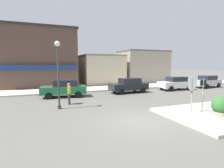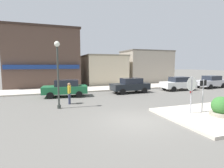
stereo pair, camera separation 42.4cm
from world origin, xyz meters
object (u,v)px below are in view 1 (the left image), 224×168
(lamp_post, at_px, (58,65))
(parked_car_third, at_px, (176,83))
(one_way_sign, at_px, (203,92))
(pedestrian_crossing_near, at_px, (69,93))
(parked_car_nearest, at_px, (64,88))
(parked_car_second, at_px, (129,85))
(parked_car_fourth, at_px, (207,81))
(planter, at_px, (221,108))
(stop_sign, at_px, (192,90))

(lamp_post, distance_m, parked_car_third, 14.32)
(parked_car_third, bearing_deg, one_way_sign, -123.08)
(pedestrian_crossing_near, bearing_deg, parked_car_third, 13.28)
(parked_car_nearest, distance_m, parked_car_second, 6.64)
(parked_car_third, xyz_separation_m, parked_car_fourth, (5.44, 0.31, 0.00))
(planter, relative_size, parked_car_third, 0.30)
(parked_car_nearest, bearing_deg, planter, -52.64)
(parked_car_second, bearing_deg, planter, -85.34)
(stop_sign, bearing_deg, pedestrian_crossing_near, 138.78)
(stop_sign, bearing_deg, planter, -41.34)
(planter, distance_m, parked_car_second, 9.76)
(parked_car_fourth, bearing_deg, stop_sign, -143.34)
(parked_car_nearest, bearing_deg, parked_car_third, -0.99)
(pedestrian_crossing_near, bearing_deg, one_way_sign, -37.70)
(planter, relative_size, parked_car_second, 0.30)
(parked_car_fourth, xyz_separation_m, pedestrian_crossing_near, (-18.15, -3.32, 0.06))
(one_way_sign, bearing_deg, planter, -74.20)
(parked_car_nearest, bearing_deg, pedestrian_crossing_near, -89.99)
(one_way_sign, bearing_deg, parked_car_nearest, 129.27)
(planter, relative_size, pedestrian_crossing_near, 0.76)
(stop_sign, xyz_separation_m, pedestrian_crossing_near, (-6.29, 5.51, -0.65))
(parked_car_nearest, xyz_separation_m, pedestrian_crossing_near, (0.00, -3.22, 0.06))
(stop_sign, xyz_separation_m, lamp_post, (-7.12, 4.36, 1.44))
(lamp_post, xyz_separation_m, pedestrian_crossing_near, (0.82, 1.15, -2.09))
(parked_car_second, bearing_deg, one_way_sign, -86.64)
(lamp_post, relative_size, parked_car_nearest, 1.09)
(lamp_post, relative_size, parked_car_second, 1.12)
(planter, height_order, parked_car_fourth, parked_car_fourth)
(stop_sign, bearing_deg, parked_car_fourth, 36.66)
(planter, bearing_deg, parked_car_fourth, 42.54)
(parked_car_fourth, distance_m, pedestrian_crossing_near, 18.45)
(pedestrian_crossing_near, bearing_deg, lamp_post, -125.54)
(stop_sign, xyz_separation_m, one_way_sign, (0.86, -0.02, -0.19))
(lamp_post, height_order, parked_car_second, lamp_post)
(stop_sign, xyz_separation_m, planter, (1.14, -1.01, -0.96))
(parked_car_fourth, bearing_deg, planter, -137.46)
(parked_car_third, bearing_deg, parked_car_second, 178.10)
(planter, xyz_separation_m, parked_car_third, (5.28, 9.52, 0.25))
(parked_car_nearest, relative_size, parked_car_third, 1.03)
(parked_car_nearest, relative_size, parked_car_second, 1.03)
(lamp_post, bearing_deg, planter, -33.02)
(parked_car_nearest, relative_size, pedestrian_crossing_near, 2.59)
(one_way_sign, xyz_separation_m, parked_car_nearest, (-7.16, 8.75, -0.52))
(parked_car_nearest, height_order, parked_car_third, same)
(planter, distance_m, parked_car_third, 10.89)
(planter, bearing_deg, pedestrian_crossing_near, 138.76)
(one_way_sign, relative_size, planter, 1.71)
(planter, height_order, parked_car_second, parked_car_second)
(planter, height_order, pedestrian_crossing_near, pedestrian_crossing_near)
(one_way_sign, height_order, pedestrian_crossing_near, one_way_sign)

